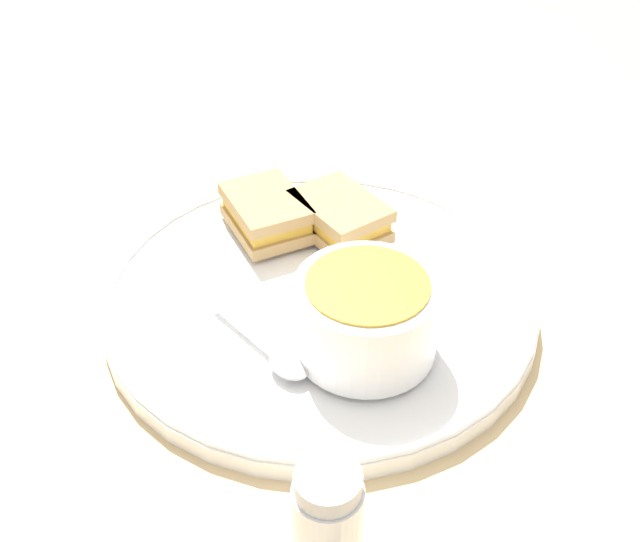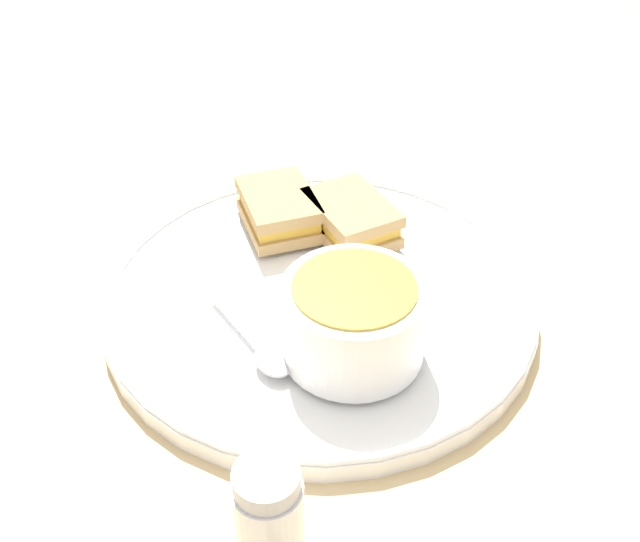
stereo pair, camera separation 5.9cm
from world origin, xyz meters
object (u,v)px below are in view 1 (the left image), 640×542
Objects in this scene: spoon at (282,360)px; sandwich_half_far at (266,213)px; soup_bowl at (366,316)px; salt_shaker at (327,534)px; sandwich_half_near at (340,216)px.

spoon is 0.17m from sandwich_half_far.
soup_bowl reaches higher than spoon.
salt_shaker is (-0.11, -0.12, 0.02)m from spoon.
soup_bowl is 0.96× the size of spoon.
soup_bowl is at bearing 26.85° from salt_shaker.
sandwich_half_near is 0.06m from sandwich_half_far.
salt_shaker is at bearing -134.57° from sandwich_half_far.
sandwich_half_far is 1.01× the size of salt_shaker.
sandwich_half_far is (-0.03, 0.05, 0.00)m from sandwich_half_near.
soup_bowl is at bearing 63.82° from spoon.
soup_bowl is at bearing -137.62° from sandwich_half_near.
sandwich_half_near is at bearing 42.38° from soup_bowl.
salt_shaker reaches higher than sandwich_half_far.
soup_bowl is at bearing -115.69° from sandwich_half_far.
soup_bowl is 1.07× the size of sandwich_half_near.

